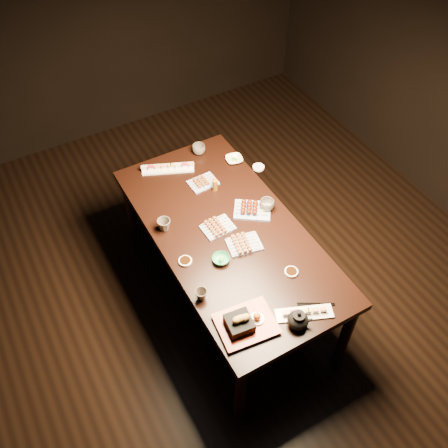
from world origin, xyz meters
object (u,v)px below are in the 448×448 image
at_px(tempura_tray, 246,320).
at_px(teapot, 298,319).
at_px(sushi_platter_far, 168,167).
at_px(yakitori_plate_left, 203,181).
at_px(teacup_near_left, 201,295).
at_px(condiment_bottle, 215,183).
at_px(teacup_far_left, 164,225).
at_px(yakitori_plate_center, 218,226).
at_px(teacup_far_right, 199,149).
at_px(sushi_platter_near, 304,312).
at_px(yakitori_plate_right, 244,243).
at_px(edamame_bowl_green, 221,259).
at_px(edamame_bowl_cream, 234,159).
at_px(teacup_mid_right, 267,205).
at_px(dining_table, 227,266).

relative_size(tempura_tray, teapot, 2.28).
height_order(sushi_platter_far, yakitori_plate_left, yakitori_plate_left).
height_order(teacup_near_left, condiment_bottle, condiment_bottle).
bearing_deg(yakitori_plate_left, teacup_far_left, -150.95).
xyz_separation_m(yakitori_plate_center, teapot, (0.04, -0.84, 0.03)).
bearing_deg(teacup_far_right, sushi_platter_near, -94.73).
distance_m(sushi_platter_near, teacup_near_left, 0.60).
xyz_separation_m(sushi_platter_far, yakitori_plate_right, (0.12, -0.89, 0.00)).
bearing_deg(yakitori_plate_center, sushi_platter_far, 90.93).
bearing_deg(yakitori_plate_left, edamame_bowl_green, -111.17).
bearing_deg(edamame_bowl_cream, teacup_mid_right, -95.94).
xyz_separation_m(dining_table, tempura_tray, (-0.26, -0.66, 0.43)).
relative_size(yakitori_plate_left, condiment_bottle, 1.65).
bearing_deg(dining_table, yakitori_plate_left, 94.70).
distance_m(yakitori_plate_center, teacup_near_left, 0.55).
bearing_deg(condiment_bottle, sushi_platter_far, 119.11).
height_order(yakitori_plate_right, edamame_bowl_cream, yakitori_plate_right).
xyz_separation_m(sushi_platter_near, yakitori_plate_right, (-0.04, 0.60, 0.01)).
bearing_deg(teacup_mid_right, teacup_near_left, -149.99).
bearing_deg(teacup_far_right, teacup_near_left, -116.91).
relative_size(tempura_tray, teacup_far_right, 3.29).
height_order(teacup_near_left, teacup_far_right, teacup_far_right).
distance_m(edamame_bowl_green, edamame_bowl_cream, 0.94).
relative_size(yakitori_plate_center, teacup_far_right, 2.08).
bearing_deg(yakitori_plate_right, tempura_tray, -108.99).
bearing_deg(teacup_far_right, edamame_bowl_cream, -47.95).
relative_size(yakitori_plate_right, condiment_bottle, 1.76).
bearing_deg(condiment_bottle, teacup_far_left, -161.07).
distance_m(sushi_platter_far, teapot, 1.53).
relative_size(dining_table, teacup_mid_right, 17.98).
bearing_deg(yakitori_plate_center, condiment_bottle, 61.73).
height_order(yakitori_plate_right, teacup_far_right, teacup_far_right).
distance_m(sushi_platter_far, teacup_far_left, 0.58).
bearing_deg(sushi_platter_near, yakitori_plate_center, 120.75).
distance_m(yakitori_plate_left, teacup_mid_right, 0.51).
xyz_separation_m(teacup_far_left, teacup_far_right, (0.55, 0.56, -0.00)).
bearing_deg(sushi_platter_far, teacup_far_right, -146.80).
bearing_deg(dining_table, teacup_far_left, 160.94).
bearing_deg(condiment_bottle, teacup_far_right, 78.39).
bearing_deg(teapot, yakitori_plate_left, 121.85).
relative_size(sushi_platter_far, yakitori_plate_center, 1.85).
distance_m(edamame_bowl_cream, teacup_far_right, 0.28).
height_order(edamame_bowl_green, teacup_far_left, teacup_far_left).
bearing_deg(yakitori_plate_right, yakitori_plate_left, 97.53).
bearing_deg(condiment_bottle, teacup_mid_right, -57.56).
xyz_separation_m(dining_table, yakitori_plate_right, (0.03, -0.15, 0.40)).
xyz_separation_m(teacup_near_left, teapot, (0.38, -0.42, 0.03)).
bearing_deg(sushi_platter_far, teacup_mid_right, 144.21).
distance_m(teacup_mid_right, teacup_far_right, 0.75).
xyz_separation_m(yakitori_plate_right, condiment_bottle, (0.08, 0.53, 0.03)).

